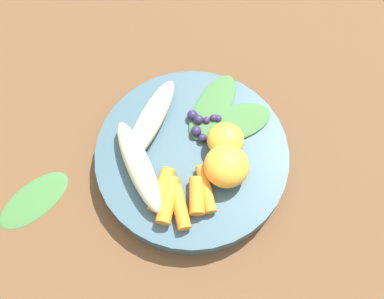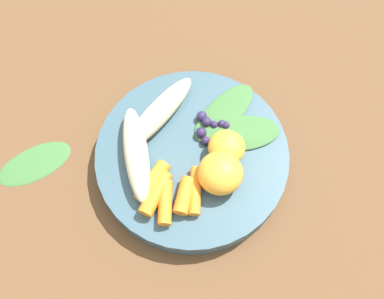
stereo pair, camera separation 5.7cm
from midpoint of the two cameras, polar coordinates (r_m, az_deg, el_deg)
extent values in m
plane|color=brown|center=(0.61, 2.67, -1.86)|extent=(2.40, 2.40, 0.00)
cylinder|color=#385666|center=(0.59, 2.74, -1.30)|extent=(0.25, 0.25, 0.03)
ellipsoid|color=beige|center=(0.56, -4.22, -0.83)|extent=(0.12, 0.10, 0.03)
ellipsoid|color=beige|center=(0.59, -1.43, 4.39)|extent=(0.13, 0.06, 0.03)
ellipsoid|color=#F4A833|center=(0.57, 7.25, -0.06)|extent=(0.05, 0.05, 0.04)
ellipsoid|color=#F4A833|center=(0.55, 6.55, -3.32)|extent=(0.06, 0.06, 0.04)
cylinder|color=orange|center=(0.55, -2.11, -4.44)|extent=(0.06, 0.02, 0.02)
cylinder|color=orange|center=(0.55, -1.69, -5.90)|extent=(0.06, 0.02, 0.02)
cylinder|color=orange|center=(0.55, -0.08, -7.23)|extent=(0.06, 0.04, 0.02)
cylinder|color=orange|center=(0.55, 2.01, -6.21)|extent=(0.05, 0.03, 0.02)
cylinder|color=orange|center=(0.55, 3.36, -5.59)|extent=(0.06, 0.04, 0.01)
sphere|color=#2D234C|center=(0.58, 3.97, 1.83)|extent=(0.01, 0.01, 0.01)
sphere|color=#2D234C|center=(0.59, 6.51, 2.95)|extent=(0.01, 0.01, 0.01)
sphere|color=#2D234C|center=(0.59, 4.79, 3.12)|extent=(0.01, 0.01, 0.01)
sphere|color=#2D234C|center=(0.60, 3.97, 3.91)|extent=(0.01, 0.01, 0.01)
sphere|color=#2D234C|center=(0.59, 5.55, 2.85)|extent=(0.01, 0.01, 0.01)
sphere|color=#2D234C|center=(0.59, 7.04, 2.77)|extent=(0.01, 0.01, 0.01)
sphere|color=#2D234C|center=(0.58, 4.52, 0.81)|extent=(0.01, 0.01, 0.01)
cylinder|color=white|center=(0.59, 7.83, 1.06)|extent=(0.05, 0.05, 0.00)
ellipsoid|color=#3D7038|center=(0.60, 8.90, 1.80)|extent=(0.10, 0.11, 0.01)
ellipsoid|color=#3D7038|center=(0.61, 6.79, 4.40)|extent=(0.12, 0.07, 0.01)
ellipsoid|color=#3D7038|center=(0.63, -16.95, -1.94)|extent=(0.11, 0.10, 0.01)
camera|label=1|loc=(0.03, -87.12, 6.35)|focal=42.20mm
camera|label=2|loc=(0.03, 92.88, -6.35)|focal=42.20mm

